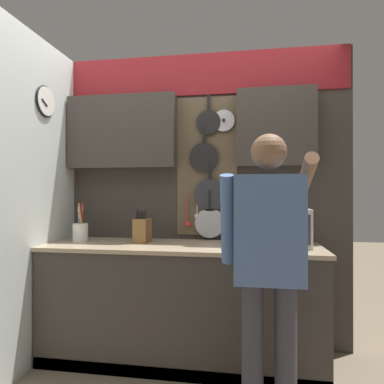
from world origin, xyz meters
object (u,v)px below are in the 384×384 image
(microwave, at_px, (277,227))
(knife_block, at_px, (142,230))
(person, at_px, (269,252))
(utensil_crock, at_px, (80,231))

(microwave, height_order, knife_block, microwave)
(knife_block, bearing_deg, person, -36.87)
(microwave, relative_size, person, 0.29)
(utensil_crock, distance_m, person, 1.66)
(knife_block, bearing_deg, microwave, -0.04)
(knife_block, bearing_deg, utensil_crock, 179.92)
(utensil_crock, bearing_deg, microwave, -0.05)
(utensil_crock, bearing_deg, person, -25.69)
(knife_block, height_order, utensil_crock, utensil_crock)
(knife_block, height_order, person, person)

